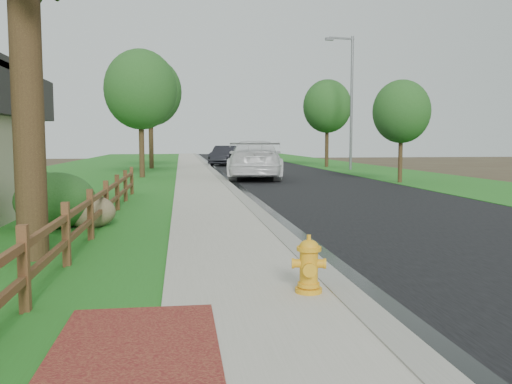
{
  "coord_description": "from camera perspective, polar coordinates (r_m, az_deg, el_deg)",
  "views": [
    {
      "loc": [
        -1.75,
        -6.21,
        2.08
      ],
      "look_at": [
        -0.38,
        3.59,
        1.15
      ],
      "focal_mm": 38.0,
      "sensor_mm": 36.0,
      "label": 1
    }
  ],
  "objects": [
    {
      "name": "ground",
      "position": [
        6.78,
        7.57,
        -12.54
      ],
      "size": [
        120.0,
        120.0,
        0.0
      ],
      "primitive_type": "plane",
      "color": "#3D2D21"
    },
    {
      "name": "road",
      "position": [
        41.75,
        0.82,
        2.56
      ],
      "size": [
        8.0,
        90.0,
        0.02
      ],
      "primitive_type": "cube",
      "color": "black",
      "rests_on": "ground"
    },
    {
      "name": "curb",
      "position": [
        41.31,
        -4.95,
        2.58
      ],
      "size": [
        0.4,
        90.0,
        0.12
      ],
      "primitive_type": "cube",
      "color": "gray",
      "rests_on": "ground"
    },
    {
      "name": "wet_gutter",
      "position": [
        41.34,
        -4.46,
        2.53
      ],
      "size": [
        0.5,
        90.0,
        0.0
      ],
      "primitive_type": "cube",
      "color": "black",
      "rests_on": "road"
    },
    {
      "name": "sidewalk",
      "position": [
        41.27,
        -6.75,
        2.54
      ],
      "size": [
        2.2,
        90.0,
        0.1
      ],
      "primitive_type": "cube",
      "color": "#A39F8E",
      "rests_on": "ground"
    },
    {
      "name": "grass_strip",
      "position": [
        41.27,
        -9.39,
        2.48
      ],
      "size": [
        1.6,
        90.0,
        0.06
      ],
      "primitive_type": "cube",
      "color": "#25621C",
      "rests_on": "ground"
    },
    {
      "name": "lawn_near",
      "position": [
        41.73,
        -16.55,
        2.35
      ],
      "size": [
        9.0,
        90.0,
        0.04
      ],
      "primitive_type": "cube",
      "color": "#25621C",
      "rests_on": "ground"
    },
    {
      "name": "verge_far",
      "position": [
        43.33,
        9.89,
        2.59
      ],
      "size": [
        6.0,
        90.0,
        0.04
      ],
      "primitive_type": "cube",
      "color": "#25621C",
      "rests_on": "ground"
    },
    {
      "name": "brick_patch",
      "position": [
        5.61,
        -12.52,
        -15.93
      ],
      "size": [
        1.6,
        2.4,
        0.11
      ],
      "primitive_type": "cube",
      "color": "maroon",
      "rests_on": "ground"
    },
    {
      "name": "ranch_fence",
      "position": [
        12.83,
        -16.19,
        -1.37
      ],
      "size": [
        0.12,
        16.92,
        1.1
      ],
      "color": "#4C3319",
      "rests_on": "ground"
    },
    {
      "name": "fire_hydrant",
      "position": [
        7.18,
        5.58,
        -7.77
      ],
      "size": [
        0.5,
        0.41,
        0.76
      ],
      "color": "yellow",
      "rests_on": "sidewalk"
    },
    {
      "name": "white_suv",
      "position": [
        29.59,
        -0.09,
        3.41
      ],
      "size": [
        3.85,
        7.44,
        2.06
      ],
      "primitive_type": "imported",
      "rotation": [
        0.0,
        0.0,
        3.0
      ],
      "color": "white",
      "rests_on": "road"
    },
    {
      "name": "dark_car_mid",
      "position": [
        45.08,
        -1.45,
        3.74
      ],
      "size": [
        2.07,
        4.55,
        1.51
      ],
      "primitive_type": "imported",
      "rotation": [
        0.0,
        0.0,
        3.08
      ],
      "color": "black",
      "rests_on": "road"
    },
    {
      "name": "dark_car_far",
      "position": [
        46.1,
        -3.27,
        3.86
      ],
      "size": [
        3.17,
        5.33,
        1.66
      ],
      "primitive_type": "imported",
      "rotation": [
        0.0,
        0.0,
        -0.3
      ],
      "color": "black",
      "rests_on": "road"
    },
    {
      "name": "streetlight",
      "position": [
        39.22,
        9.8,
        10.04
      ],
      "size": [
        2.16,
        0.56,
        9.37
      ],
      "color": "slate",
      "rests_on": "ground"
    },
    {
      "name": "boulder",
      "position": [
        13.47,
        -17.08,
        -2.01
      ],
      "size": [
        1.42,
        1.22,
        0.8
      ],
      "primitive_type": "ellipsoid",
      "rotation": [
        0.0,
        0.0,
        0.3
      ],
      "color": "brown",
      "rests_on": "ground"
    },
    {
      "name": "shrub_c",
      "position": [
        13.65,
        -20.37,
        -0.86
      ],
      "size": [
        2.03,
        2.03,
        1.35
      ],
      "primitive_type": "ellipsoid",
      "rotation": [
        0.0,
        0.0,
        -0.09
      ],
      "color": "#1F4719",
      "rests_on": "ground"
    },
    {
      "name": "shrub_d",
      "position": [
        18.15,
        -23.09,
        0.42
      ],
      "size": [
        2.25,
        2.25,
        1.29
      ],
      "primitive_type": "ellipsoid",
      "rotation": [
        0.0,
        0.0,
        -0.21
      ],
      "color": "#1F4719",
      "rests_on": "ground"
    },
    {
      "name": "tree_near_left",
      "position": [
        31.23,
        -12.06,
        10.49
      ],
      "size": [
        4.03,
        4.03,
        7.15
      ],
      "color": "#352215",
      "rests_on": "ground"
    },
    {
      "name": "tree_near_right",
      "position": [
        27.7,
        15.07,
        8.17
      ],
      "size": [
        2.81,
        2.81,
        5.06
      ],
      "color": "#352215",
      "rests_on": "ground"
    },
    {
      "name": "tree_mid_left",
      "position": [
        41.27,
        -11.07,
        10.31
      ],
      "size": [
        4.61,
        4.61,
        8.23
      ],
      "color": "#352215",
      "rests_on": "ground"
    },
    {
      "name": "tree_mid_right",
      "position": [
        43.35,
        7.51,
        8.92
      ],
      "size": [
        3.8,
        3.8,
        6.88
      ],
      "color": "#352215",
      "rests_on": "ground"
    }
  ]
}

